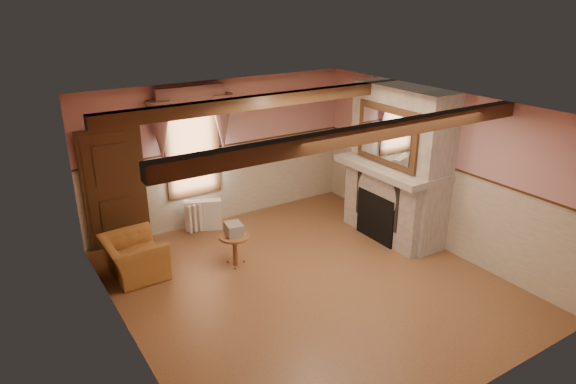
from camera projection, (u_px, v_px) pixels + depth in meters
floor at (307, 283)px, 8.14m from camera, size 5.50×6.00×0.01m
ceiling at (310, 108)px, 7.13m from camera, size 5.50×6.00×0.01m
wall_back at (221, 152)px, 9.99m from camera, size 5.50×0.02×2.80m
wall_front at (474, 295)px, 5.28m from camera, size 5.50×0.02×2.80m
wall_left at (123, 247)px, 6.26m from camera, size 0.02×6.00×2.80m
wall_right at (437, 169)px, 9.01m from camera, size 0.02×6.00×2.80m
wainscot at (308, 240)px, 7.87m from camera, size 5.50×6.00×1.50m
chair_rail at (308, 195)px, 7.60m from camera, size 5.50×6.00×0.08m
firebox at (378, 216)px, 9.45m from camera, size 0.20×0.95×0.90m
armchair at (134, 257)px, 8.25m from camera, size 0.90×1.02×0.66m
side_table at (235, 250)px, 8.58m from camera, size 0.58×0.58×0.55m
book_stack at (234, 229)px, 8.47m from camera, size 0.31×0.36×0.20m
radiator at (203, 215)px, 9.87m from camera, size 0.71×0.44×0.60m
bowl at (401, 165)px, 9.03m from camera, size 0.37×0.37×0.09m
mantel_clock at (366, 149)px, 9.76m from camera, size 0.14×0.24×0.20m
oil_lamp at (374, 150)px, 9.55m from camera, size 0.11×0.11×0.28m
candle_red at (417, 169)px, 8.72m from camera, size 0.06×0.06×0.16m
jar_yellow at (406, 166)px, 8.93m from camera, size 0.06×0.06×0.12m
fireplace at (399, 163)px, 9.32m from camera, size 0.85×2.00×2.80m
mantel at (392, 167)px, 9.24m from camera, size 1.05×2.05×0.12m
overmantel_mirror at (386, 136)px, 8.93m from camera, size 0.06×1.44×1.04m
door at (115, 190)px, 9.02m from camera, size 1.10×0.10×2.10m
window at (192, 144)px, 9.58m from camera, size 1.06×0.08×2.02m
window_drapes at (192, 114)px, 9.29m from camera, size 1.30×0.14×1.40m
ceiling_beam_front at (366, 134)px, 6.22m from camera, size 5.50×0.18×0.20m
ceiling_beam_back at (266, 101)px, 8.11m from camera, size 5.50×0.18×0.20m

